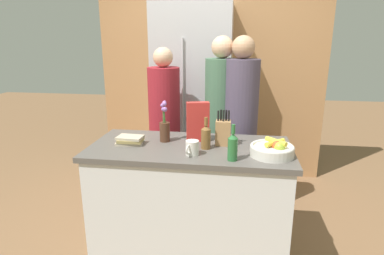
{
  "coord_description": "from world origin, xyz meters",
  "views": [
    {
      "loc": [
        0.34,
        -2.25,
        1.69
      ],
      "look_at": [
        0.0,
        0.09,
        1.03
      ],
      "focal_mm": 30.0,
      "sensor_mm": 36.0,
      "label": 1
    }
  ],
  "objects_px": {
    "coffee_mug": "(192,148)",
    "person_at_sink": "(165,120)",
    "book_stack": "(130,140)",
    "person_in_red_tee": "(240,119)",
    "refrigerator": "(193,98)",
    "cereal_box": "(198,122)",
    "flower_vase": "(165,127)",
    "knife_block": "(223,132)",
    "fruit_bowl": "(273,149)",
    "bottle_vinegar": "(206,136)",
    "bottle_oil": "(233,146)",
    "person_in_blue": "(221,117)"
  },
  "relations": [
    {
      "from": "refrigerator",
      "to": "book_stack",
      "type": "height_order",
      "value": "refrigerator"
    },
    {
      "from": "refrigerator",
      "to": "fruit_bowl",
      "type": "distance_m",
      "value": 1.64
    },
    {
      "from": "flower_vase",
      "to": "bottle_vinegar",
      "type": "distance_m",
      "value": 0.36
    },
    {
      "from": "refrigerator",
      "to": "person_in_red_tee",
      "type": "bearing_deg",
      "value": -53.33
    },
    {
      "from": "knife_block",
      "to": "coffee_mug",
      "type": "xyz_separation_m",
      "value": [
        -0.2,
        -0.25,
        -0.05
      ]
    },
    {
      "from": "coffee_mug",
      "to": "person_at_sink",
      "type": "distance_m",
      "value": 1.02
    },
    {
      "from": "coffee_mug",
      "to": "bottle_vinegar",
      "type": "height_order",
      "value": "bottle_vinegar"
    },
    {
      "from": "coffee_mug",
      "to": "book_stack",
      "type": "bearing_deg",
      "value": 161.76
    },
    {
      "from": "fruit_bowl",
      "to": "knife_block",
      "type": "relative_size",
      "value": 1.1
    },
    {
      "from": "bottle_vinegar",
      "to": "person_at_sink",
      "type": "distance_m",
      "value": 0.93
    },
    {
      "from": "book_stack",
      "to": "bottle_oil",
      "type": "xyz_separation_m",
      "value": [
        0.78,
        -0.23,
        0.07
      ]
    },
    {
      "from": "refrigerator",
      "to": "person_in_red_tee",
      "type": "relative_size",
      "value": 1.2
    },
    {
      "from": "fruit_bowl",
      "to": "bottle_vinegar",
      "type": "distance_m",
      "value": 0.48
    },
    {
      "from": "bottle_vinegar",
      "to": "person_in_red_tee",
      "type": "relative_size",
      "value": 0.14
    },
    {
      "from": "refrigerator",
      "to": "person_in_blue",
      "type": "bearing_deg",
      "value": -61.07
    },
    {
      "from": "flower_vase",
      "to": "person_in_red_tee",
      "type": "xyz_separation_m",
      "value": [
        0.58,
        0.52,
        -0.05
      ]
    },
    {
      "from": "person_in_red_tee",
      "to": "refrigerator",
      "type": "bearing_deg",
      "value": 141.06
    },
    {
      "from": "coffee_mug",
      "to": "person_in_red_tee",
      "type": "height_order",
      "value": "person_in_red_tee"
    },
    {
      "from": "book_stack",
      "to": "person_in_red_tee",
      "type": "xyz_separation_m",
      "value": [
        0.83,
        0.63,
        0.04
      ]
    },
    {
      "from": "cereal_box",
      "to": "person_in_red_tee",
      "type": "height_order",
      "value": "person_in_red_tee"
    },
    {
      "from": "cereal_box",
      "to": "flower_vase",
      "type": "bearing_deg",
      "value": -169.57
    },
    {
      "from": "person_in_blue",
      "to": "cereal_box",
      "type": "bearing_deg",
      "value": -77.61
    },
    {
      "from": "refrigerator",
      "to": "fruit_bowl",
      "type": "relative_size",
      "value": 6.85
    },
    {
      "from": "knife_block",
      "to": "person_in_blue",
      "type": "relative_size",
      "value": 0.16
    },
    {
      "from": "cereal_box",
      "to": "person_in_blue",
      "type": "distance_m",
      "value": 0.58
    },
    {
      "from": "bottle_vinegar",
      "to": "bottle_oil",
      "type": "bearing_deg",
      "value": -46.12
    },
    {
      "from": "coffee_mug",
      "to": "bottle_vinegar",
      "type": "distance_m",
      "value": 0.17
    },
    {
      "from": "refrigerator",
      "to": "book_stack",
      "type": "xyz_separation_m",
      "value": [
        -0.29,
        -1.35,
        -0.09
      ]
    },
    {
      "from": "knife_block",
      "to": "bottle_oil",
      "type": "distance_m",
      "value": 0.32
    },
    {
      "from": "flower_vase",
      "to": "book_stack",
      "type": "bearing_deg",
      "value": -157.16
    },
    {
      "from": "fruit_bowl",
      "to": "person_in_blue",
      "type": "height_order",
      "value": "person_in_blue"
    },
    {
      "from": "cereal_box",
      "to": "person_at_sink",
      "type": "relative_size",
      "value": 0.19
    },
    {
      "from": "cereal_box",
      "to": "bottle_oil",
      "type": "xyz_separation_m",
      "value": [
        0.28,
        -0.38,
        -0.06
      ]
    },
    {
      "from": "cereal_box",
      "to": "coffee_mug",
      "type": "xyz_separation_m",
      "value": [
        0.0,
        -0.32,
        -0.1
      ]
    },
    {
      "from": "book_stack",
      "to": "bottle_vinegar",
      "type": "xyz_separation_m",
      "value": [
        0.58,
        -0.02,
        0.06
      ]
    },
    {
      "from": "book_stack",
      "to": "bottle_vinegar",
      "type": "distance_m",
      "value": 0.59
    },
    {
      "from": "cereal_box",
      "to": "bottle_vinegar",
      "type": "height_order",
      "value": "cereal_box"
    },
    {
      "from": "knife_block",
      "to": "person_in_blue",
      "type": "xyz_separation_m",
      "value": [
        -0.05,
        0.62,
        -0.03
      ]
    },
    {
      "from": "book_stack",
      "to": "person_at_sink",
      "type": "distance_m",
      "value": 0.77
    },
    {
      "from": "coffee_mug",
      "to": "bottle_oil",
      "type": "xyz_separation_m",
      "value": [
        0.28,
        -0.06,
        0.05
      ]
    },
    {
      "from": "fruit_bowl",
      "to": "person_in_blue",
      "type": "xyz_separation_m",
      "value": [
        -0.4,
        0.81,
        0.02
      ]
    },
    {
      "from": "fruit_bowl",
      "to": "bottle_vinegar",
      "type": "height_order",
      "value": "bottle_vinegar"
    },
    {
      "from": "coffee_mug",
      "to": "bottle_oil",
      "type": "bearing_deg",
      "value": -12.25
    },
    {
      "from": "bottle_vinegar",
      "to": "person_in_red_tee",
      "type": "height_order",
      "value": "person_in_red_tee"
    },
    {
      "from": "person_in_red_tee",
      "to": "fruit_bowl",
      "type": "bearing_deg",
      "value": -58.92
    },
    {
      "from": "knife_block",
      "to": "book_stack",
      "type": "bearing_deg",
      "value": -173.0
    },
    {
      "from": "bottle_vinegar",
      "to": "person_in_blue",
      "type": "distance_m",
      "value": 0.73
    },
    {
      "from": "knife_block",
      "to": "flower_vase",
      "type": "relative_size",
      "value": 0.84
    },
    {
      "from": "refrigerator",
      "to": "book_stack",
      "type": "relative_size",
      "value": 9.63
    },
    {
      "from": "knife_block",
      "to": "coffee_mug",
      "type": "bearing_deg",
      "value": -128.44
    }
  ]
}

